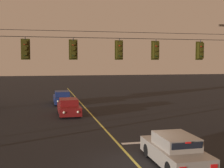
# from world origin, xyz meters

# --- Properties ---
(ground_plane) EXTENTS (180.00, 180.00, 0.00)m
(ground_plane) POSITION_xyz_m (0.00, 0.00, 0.00)
(ground_plane) COLOR black
(lane_centre_stripe) EXTENTS (0.14, 60.00, 0.01)m
(lane_centre_stripe) POSITION_xyz_m (0.00, 10.07, 0.00)
(lane_centre_stripe) COLOR #D1C64C
(lane_centre_stripe) RESTS_ON ground
(stop_bar_paint) EXTENTS (3.40, 0.36, 0.01)m
(stop_bar_paint) POSITION_xyz_m (1.90, 3.47, 0.00)
(stop_bar_paint) COLOR silver
(stop_bar_paint) RESTS_ON ground
(signal_span_assembly) EXTENTS (16.63, 0.32, 7.35)m
(signal_span_assembly) POSITION_xyz_m (0.00, 4.07, 3.82)
(signal_span_assembly) COLOR #38281C
(signal_span_assembly) RESTS_ON ground
(traffic_light_leftmost) EXTENTS (0.48, 0.41, 1.22)m
(traffic_light_leftmost) POSITION_xyz_m (-4.96, 4.05, 5.30)
(traffic_light_leftmost) COLOR black
(traffic_light_left_inner) EXTENTS (0.48, 0.41, 1.22)m
(traffic_light_left_inner) POSITION_xyz_m (-2.41, 4.05, 5.30)
(traffic_light_left_inner) COLOR black
(traffic_light_centre) EXTENTS (0.48, 0.41, 1.22)m
(traffic_light_centre) POSITION_xyz_m (0.21, 4.05, 5.30)
(traffic_light_centre) COLOR black
(traffic_light_right_inner) EXTENTS (0.48, 0.41, 1.22)m
(traffic_light_right_inner) POSITION_xyz_m (2.41, 4.05, 5.30)
(traffic_light_right_inner) COLOR black
(traffic_light_rightmost) EXTENTS (0.48, 0.41, 1.22)m
(traffic_light_rightmost) POSITION_xyz_m (5.29, 4.05, 5.30)
(traffic_light_rightmost) COLOR black
(car_waiting_near_lane) EXTENTS (1.80, 4.33, 1.39)m
(car_waiting_near_lane) POSITION_xyz_m (1.63, -0.43, 0.65)
(car_waiting_near_lane) COLOR gray
(car_waiting_near_lane) RESTS_ON ground
(car_oncoming_lead) EXTENTS (1.80, 4.42, 1.39)m
(car_oncoming_lead) POSITION_xyz_m (-1.92, 13.64, 0.65)
(car_oncoming_lead) COLOR maroon
(car_oncoming_lead) RESTS_ON ground
(car_oncoming_trailing) EXTENTS (1.80, 4.42, 1.39)m
(car_oncoming_trailing) POSITION_xyz_m (-2.08, 20.75, 0.65)
(car_oncoming_trailing) COLOR navy
(car_oncoming_trailing) RESTS_ON ground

